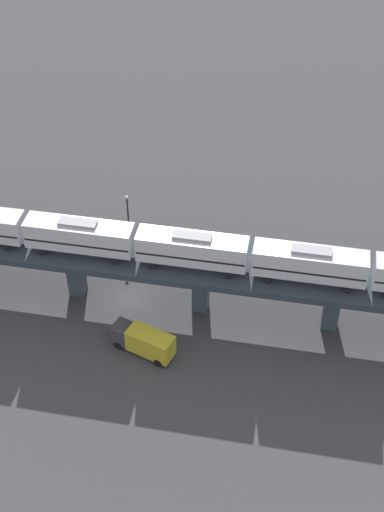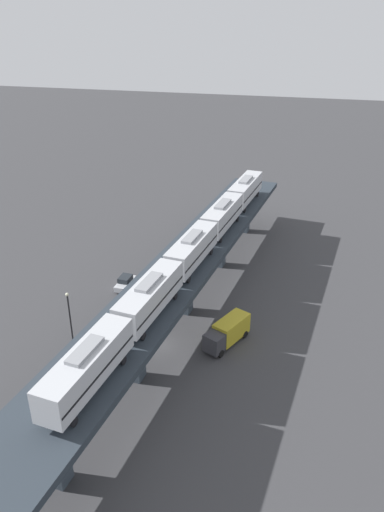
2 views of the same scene
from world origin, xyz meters
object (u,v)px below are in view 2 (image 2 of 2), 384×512
object	(u,v)px
delivery_truck	(227,332)
street_lamp	(69,313)
street_car_silver	(125,282)
subway_train	(192,249)

from	to	relation	value
delivery_truck	street_lamp	world-z (taller)	street_lamp
street_car_silver	street_lamp	distance (m)	14.53
street_car_silver	street_lamp	xyz separation A→B (m)	(1.80, 14.06, 3.17)
delivery_truck	street_car_silver	bearing A→B (deg)	-29.67
subway_train	delivery_truck	bearing A→B (deg)	139.64
subway_train	street_car_silver	size ratio (longest dim) A/B	13.88
subway_train	delivery_truck	xyz separation A→B (m)	(-5.83, 4.96, -8.56)
delivery_truck	street_lamp	distance (m)	19.90
subway_train	street_lamp	world-z (taller)	subway_train
street_lamp	subway_train	bearing A→B (deg)	-146.23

